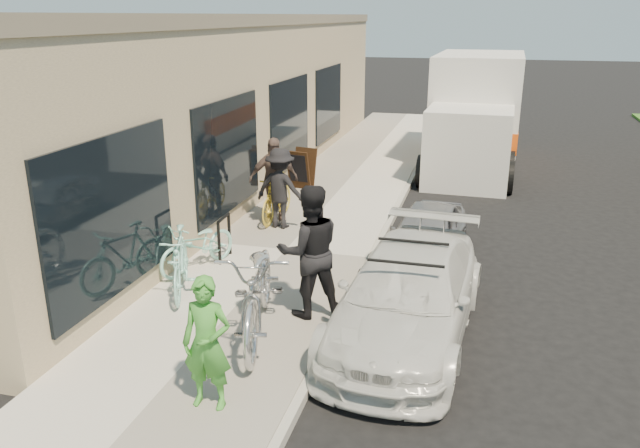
# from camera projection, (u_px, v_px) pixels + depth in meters

# --- Properties ---
(ground) EXTENTS (120.00, 120.00, 0.00)m
(ground) POSITION_uv_depth(u_px,v_px,m) (361.00, 353.00, 8.16)
(ground) COLOR black
(ground) RESTS_ON ground
(sidewalk) EXTENTS (3.00, 34.00, 0.15)m
(sidewalk) POSITION_uv_depth(u_px,v_px,m) (286.00, 253.00, 11.37)
(sidewalk) COLOR #BAB4A8
(sidewalk) RESTS_ON ground
(curb) EXTENTS (0.12, 34.00, 0.13)m
(curb) POSITION_uv_depth(u_px,v_px,m) (370.00, 262.00, 10.99)
(curb) COLOR #A19D93
(curb) RESTS_ON ground
(storefront) EXTENTS (3.60, 20.00, 4.22)m
(storefront) POSITION_uv_depth(u_px,v_px,m) (225.00, 100.00, 16.08)
(storefront) COLOR #C5B089
(storefront) RESTS_ON ground
(bike_rack) EXTENTS (0.08, 0.55, 0.78)m
(bike_rack) POSITION_uv_depth(u_px,v_px,m) (224.00, 233.00, 10.76)
(bike_rack) COLOR black
(bike_rack) RESTS_ON sidewalk
(sandwich_board) EXTENTS (0.68, 0.69, 0.95)m
(sandwich_board) POSITION_uv_depth(u_px,v_px,m) (301.00, 169.00, 15.23)
(sandwich_board) COLOR black
(sandwich_board) RESTS_ON sidewalk
(sedan_white) EXTENTS (2.01, 4.33, 1.27)m
(sedan_white) POSITION_uv_depth(u_px,v_px,m) (408.00, 295.00, 8.41)
(sedan_white) COLOR silver
(sedan_white) RESTS_ON ground
(sedan_silver) EXTENTS (1.46, 3.02, 1.00)m
(sedan_silver) POSITION_uv_depth(u_px,v_px,m) (427.00, 234.00, 11.12)
(sedan_silver) COLOR gray
(sedan_silver) RESTS_ON ground
(moving_truck) EXTENTS (2.59, 6.47, 3.14)m
(moving_truck) POSITION_uv_depth(u_px,v_px,m) (475.00, 117.00, 18.06)
(moving_truck) COLOR silver
(moving_truck) RESTS_ON ground
(tandem_bike) EXTENTS (1.47, 2.66, 1.33)m
(tandem_bike) POSITION_uv_depth(u_px,v_px,m) (259.00, 288.00, 8.14)
(tandem_bike) COLOR #BDBDBF
(tandem_bike) RESTS_ON sidewalk
(woman_rider) EXTENTS (0.56, 0.38, 1.50)m
(woman_rider) POSITION_uv_depth(u_px,v_px,m) (207.00, 343.00, 6.59)
(woman_rider) COLOR #3F9331
(woman_rider) RESTS_ON sidewalk
(man_standing) EXTENTS (1.15, 1.07, 1.90)m
(man_standing) POSITION_uv_depth(u_px,v_px,m) (310.00, 251.00, 8.62)
(man_standing) COLOR black
(man_standing) RESTS_ON sidewalk
(cruiser_bike_a) EXTENTS (1.03, 1.71, 0.99)m
(cruiser_bike_a) POSITION_uv_depth(u_px,v_px,m) (180.00, 262.00, 9.44)
(cruiser_bike_a) COLOR #9AE6D3
(cruiser_bike_a) RESTS_ON sidewalk
(cruiser_bike_b) EXTENTS (1.10, 1.70, 0.85)m
(cruiser_bike_b) POSITION_uv_depth(u_px,v_px,m) (198.00, 245.00, 10.34)
(cruiser_bike_b) COLOR #9AE6D3
(cruiser_bike_b) RESTS_ON sidewalk
(cruiser_bike_c) EXTENTS (0.51, 1.62, 0.97)m
(cruiser_bike_c) POSITION_uv_depth(u_px,v_px,m) (277.00, 197.00, 12.84)
(cruiser_bike_c) COLOR gold
(cruiser_bike_c) RESTS_ON sidewalk
(bystander_a) EXTENTS (1.11, 0.74, 1.60)m
(bystander_a) POSITION_uv_depth(u_px,v_px,m) (280.00, 188.00, 12.30)
(bystander_a) COLOR black
(bystander_a) RESTS_ON sidewalk
(bystander_b) EXTENTS (1.09, 0.88, 1.73)m
(bystander_b) POSITION_uv_depth(u_px,v_px,m) (273.00, 179.00, 12.73)
(bystander_b) COLOR brown
(bystander_b) RESTS_ON sidewalk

